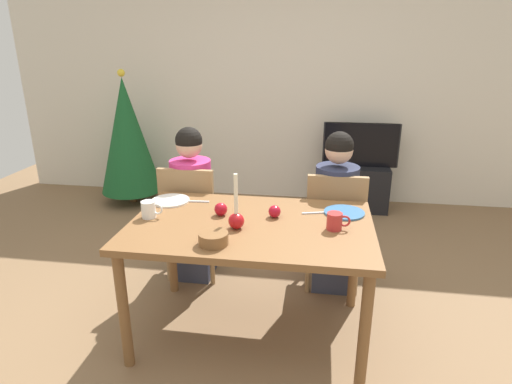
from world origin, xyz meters
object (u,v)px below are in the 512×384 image
Objects in this scene: christmas_tree at (127,136)px; tv at (361,145)px; chair_left at (191,216)px; bowl_walnuts at (213,238)px; person_left_child at (192,207)px; person_right_child at (335,215)px; chair_right at (334,224)px; mug_left at (149,209)px; dining_table at (251,236)px; plate_left at (170,201)px; mug_right at (335,221)px; apple_near_candle at (275,211)px; tv_stand at (357,187)px; apple_by_left_plate at (221,209)px; candle_centerpiece at (236,217)px; plate_right at (344,212)px.

tv is at bearing 4.26° from christmas_tree.
chair_left reaches higher than bowl_walnuts.
person_left_child is 1.00× the size of person_right_child.
chair_right reaches higher than mug_left.
plate_left reaches higher than dining_table.
dining_table is 1.56× the size of chair_right.
mug_right reaches higher than apple_near_candle.
apple_by_left_plate reaches higher than tv_stand.
dining_table is at bearing 63.96° from bowl_walnuts.
tv is at bearing 90.00° from tv_stand.
candle_centerpiece is at bearing -135.00° from apple_near_candle.
mug_right is (-0.03, -0.63, 0.29)m from chair_right.
chair_left is 0.89m from apple_near_candle.
chair_right reaches higher than dining_table.
person_right_child is 0.70m from mug_right.
plate_left is (1.14, -1.84, -0.01)m from christmas_tree.
mug_right is 0.68m from bowl_walnuts.
person_right_child is at bearing 51.83° from dining_table.
candle_centerpiece is at bearing -53.55° from apple_by_left_plate.
person_left_child reaches higher than chair_left.
chair_left is 2.17m from tv.
chair_right is 1.14× the size of tv.
mug_right reaches higher than plate_left.
apple_by_left_plate is (-1.00, -2.21, 0.55)m from tv_stand.
tv_stand is 2.49m from apple_by_left_plate.
candle_centerpiece reaches higher than apple_near_candle.
apple_near_candle is at bearing 8.83° from mug_left.
chair_right is 2.69m from christmas_tree.
plate_left is 0.72m from bowl_walnuts.
chair_right is at bearing 50.60° from candle_centerpiece.
mug_left is at bearing -179.26° from dining_table.
person_right_child is at bearing 51.87° from candle_centerpiece.
candle_centerpiece is 2.43× the size of mug_right.
bowl_walnuts is 2.12× the size of apple_near_candle.
tv_stand is at bearing 82.82° from plate_right.
mug_left is 0.99× the size of mug_right.
chair_right is 6.90× the size of mug_left.
candle_centerpiece is (0.48, -0.73, 0.25)m from person_left_child.
person_left_child is 1.24m from mug_right.
person_right_child is 8.99× the size of mug_left.
mug_right is 1.79× the size of apple_near_candle.
apple_near_candle is at bearing -163.48° from plate_right.
tv reaches higher than mug_right.
chair_left is 1.92m from christmas_tree.
person_right_child is 0.45m from plate_right.
apple_by_left_plate is (-1.00, -2.21, 0.08)m from tv.
tv_stand is at bearing 55.82° from plate_left.
candle_centerpiece is (1.65, -2.20, 0.05)m from christmas_tree.
candle_centerpiece reaches higher than bowl_walnuts.
tv_stand is 2.82m from bowl_walnuts.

